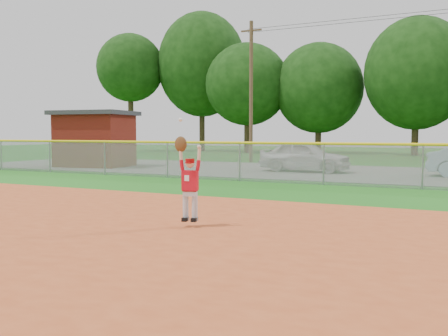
# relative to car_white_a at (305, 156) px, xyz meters

# --- Properties ---
(ground) EXTENTS (120.00, 120.00, 0.00)m
(ground) POSITION_rel_car_white_a_xyz_m (2.36, -15.40, -0.76)
(ground) COLOR #1C6116
(ground) RESTS_ON ground
(clay_infield) EXTENTS (24.00, 16.00, 0.04)m
(clay_infield) POSITION_rel_car_white_a_xyz_m (2.36, -18.40, -0.74)
(clay_infield) COLOR #B54920
(clay_infield) RESTS_ON ground
(parking_strip) EXTENTS (44.00, 10.00, 0.03)m
(parking_strip) POSITION_rel_car_white_a_xyz_m (2.36, 0.60, -0.75)
(parking_strip) COLOR #65625E
(parking_strip) RESTS_ON ground
(car_white_a) EXTENTS (4.34, 1.82, 1.47)m
(car_white_a) POSITION_rel_car_white_a_xyz_m (0.00, 0.00, 0.00)
(car_white_a) COLOR silver
(car_white_a) RESTS_ON parking_strip
(utility_shed) EXTENTS (4.52, 3.74, 3.09)m
(utility_shed) POSITION_rel_car_white_a_xyz_m (-11.57, -1.47, 0.81)
(utility_shed) COLOR #57140C
(utility_shed) RESTS_ON ground
(outfield_fence) EXTENTS (40.06, 0.10, 1.55)m
(outfield_fence) POSITION_rel_car_white_a_xyz_m (2.36, -5.40, 0.12)
(outfield_fence) COLOR gray
(outfield_fence) RESTS_ON ground
(power_lines) EXTENTS (19.40, 0.24, 9.00)m
(power_lines) POSITION_rel_car_white_a_xyz_m (3.36, 6.60, 3.91)
(power_lines) COLOR #4C3823
(power_lines) RESTS_ON ground
(tree_line) EXTENTS (62.37, 13.00, 14.43)m
(tree_line) POSITION_rel_car_white_a_xyz_m (3.32, 22.50, 6.77)
(tree_line) COLOR #422D1C
(tree_line) RESTS_ON ground
(ballplayer) EXTENTS (0.55, 0.28, 2.02)m
(ballplayer) POSITION_rel_car_white_a_xyz_m (2.17, -14.71, 0.21)
(ballplayer) COLOR silver
(ballplayer) RESTS_ON ground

